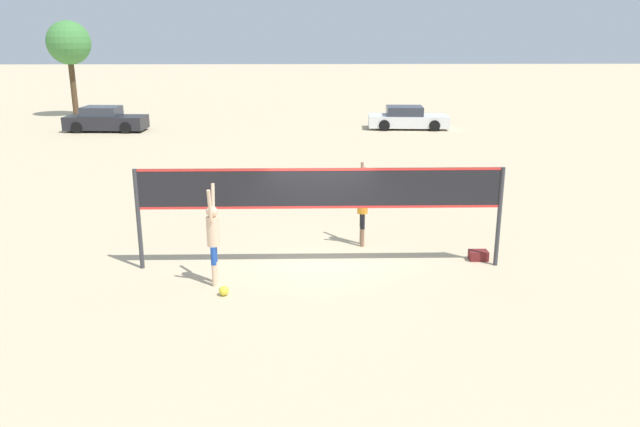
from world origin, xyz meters
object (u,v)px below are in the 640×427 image
object	(u,v)px
volleyball	(224,291)
parked_car_mid	(407,119)
player_blocker	(363,203)
player_spiker	(213,233)
parked_car_near	(105,120)
volleyball_net	(320,195)
tree_left_cluster	(69,44)
gear_bag	(478,255)

from	to	relation	value
volleyball	parked_car_mid	size ratio (longest dim) A/B	0.05
player_blocker	volleyball	world-z (taller)	player_blocker
player_spiker	parked_car_near	world-z (taller)	player_spiker
player_spiker	player_blocker	bearing A→B (deg)	-53.63
player_spiker	player_blocker	size ratio (longest dim) A/B	1.04
player_spiker	parked_car_near	xyz separation A→B (m)	(-9.50, 23.08, -0.59)
player_blocker	player_spiker	bearing A→B (deg)	-53.63
volleyball_net	tree_left_cluster	distance (m)	32.78
player_spiker	volleyball	world-z (taller)	player_spiker
volleyball_net	parked_car_near	bearing A→B (deg)	118.43
player_spiker	gear_bag	bearing A→B (deg)	-77.37
tree_left_cluster	player_spiker	bearing A→B (deg)	-65.50
volleyball	gear_bag	bearing A→B (deg)	18.63
volleyball_net	volleyball	size ratio (longest dim) A/B	39.75
volleyball	parked_car_near	xyz separation A→B (m)	(-9.78, 23.72, 0.53)
volleyball_net	parked_car_mid	size ratio (longest dim) A/B	1.83
gear_bag	parked_car_near	world-z (taller)	parked_car_near
gear_bag	parked_car_near	bearing A→B (deg)	126.34
player_blocker	parked_car_near	world-z (taller)	player_blocker
volleyball_net	gear_bag	world-z (taller)	volleyball_net
gear_bag	tree_left_cluster	xyz separation A→B (m)	(-19.90, 28.14, 4.67)
volleyball_net	volleyball	bearing A→B (deg)	-141.47
volleyball_net	tree_left_cluster	bearing A→B (deg)	119.14
player_spiker	parked_car_mid	bearing A→B (deg)	-18.94
gear_bag	parked_car_mid	size ratio (longest dim) A/B	0.10
volleyball_net	parked_car_near	xyz separation A→B (m)	(-11.92, 22.02, -1.18)
parked_car_near	gear_bag	bearing A→B (deg)	-50.36
player_spiker	volleyball	bearing A→B (deg)	-156.46
player_spiker	player_blocker	world-z (taller)	player_spiker
parked_car_mid	tree_left_cluster	bearing A→B (deg)	168.28
volleyball_net	gear_bag	xyz separation A→B (m)	(4.01, 0.37, -1.69)
player_spiker	parked_car_near	size ratio (longest dim) A/B	0.50
volleyball_net	player_spiker	size ratio (longest dim) A/B	3.81
player_spiker	gear_bag	size ratio (longest dim) A/B	5.02
volleyball_net	player_blocker	world-z (taller)	volleyball_net
volleyball	tree_left_cluster	bearing A→B (deg)	114.48
volleyball	tree_left_cluster	distance (m)	33.53
player_spiker	parked_car_mid	world-z (taller)	player_spiker
volleyball	parked_car_near	bearing A→B (deg)	112.41
volleyball_net	gear_bag	size ratio (longest dim) A/B	19.11
parked_car_near	player_blocker	bearing A→B (deg)	-54.09
volleyball	tree_left_cluster	world-z (taller)	tree_left_cluster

